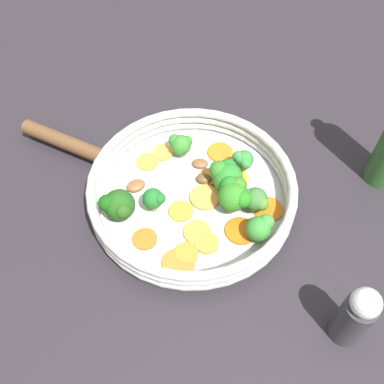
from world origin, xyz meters
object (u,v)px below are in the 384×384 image
(carrot_slice_7, at_px, (209,178))
(mushroom_piece_1, at_px, (136,186))
(carrot_slice_8, at_px, (207,243))
(mushroom_piece_0, at_px, (200,163))
(carrot_slice_11, at_px, (163,153))
(broccoli_floret_4, at_px, (154,199))
(broccoli_floret_5, at_px, (227,176))
(broccoli_floret_6, at_px, (243,160))
(carrot_slice_2, at_px, (147,162))
(mushroom_piece_2, at_px, (204,179))
(carrot_slice_10, at_px, (241,231))
(broccoli_floret_0, at_px, (260,227))
(broccoli_floret_7, at_px, (256,200))
(carrot_slice_1, at_px, (205,196))
(carrot_slice_12, at_px, (181,211))
(broccoli_floret_2, at_px, (235,195))
(carrot_slice_0, at_px, (220,152))
(broccoli_floret_3, at_px, (181,144))
(skillet, at_px, (192,200))
(carrot_slice_9, at_px, (189,253))
(carrot_slice_5, at_px, (179,263))
(carrot_slice_3, at_px, (198,233))
(broccoli_floret_1, at_px, (118,205))
(carrot_slice_4, at_px, (235,180))
(carrot_slice_13, at_px, (145,239))
(carrot_slice_6, at_px, (268,209))
(salt_shaker, at_px, (356,316))

(carrot_slice_7, distance_m, mushroom_piece_1, 0.12)
(carrot_slice_8, bearing_deg, mushroom_piece_0, -82.51)
(carrot_slice_11, distance_m, broccoli_floret_4, 0.12)
(broccoli_floret_5, bearing_deg, broccoli_floret_6, -123.81)
(carrot_slice_2, height_order, mushroom_piece_1, mushroom_piece_1)
(broccoli_floret_6, xyz_separation_m, mushroom_piece_2, (0.06, 0.03, -0.02))
(carrot_slice_10, xyz_separation_m, mushroom_piece_1, (0.17, -0.07, 0.00))
(broccoli_floret_0, bearing_deg, broccoli_floret_7, -82.77)
(carrot_slice_1, bearing_deg, carrot_slice_8, 95.57)
(carrot_slice_10, bearing_deg, carrot_slice_12, -17.57)
(carrot_slice_8, relative_size, broccoli_floret_2, 0.63)
(carrot_slice_0, distance_m, broccoli_floret_3, 0.07)
(broccoli_floret_2, xyz_separation_m, mushroom_piece_2, (0.05, -0.05, -0.03))
(skillet, xyz_separation_m, carrot_slice_1, (-0.02, -0.00, 0.01))
(carrot_slice_9, bearing_deg, carrot_slice_5, 51.26)
(carrot_slice_3, xyz_separation_m, broccoli_floret_2, (-0.05, -0.05, 0.03))
(carrot_slice_2, relative_size, carrot_slice_9, 1.09)
(broccoli_floret_1, bearing_deg, mushroom_piece_1, -105.24)
(carrot_slice_1, xyz_separation_m, mushroom_piece_2, (0.00, -0.03, 0.00))
(carrot_slice_2, bearing_deg, broccoli_floret_0, 144.60)
(carrot_slice_3, distance_m, carrot_slice_8, 0.02)
(broccoli_floret_0, height_order, broccoli_floret_5, broccoli_floret_5)
(carrot_slice_5, bearing_deg, carrot_slice_2, -69.25)
(carrot_slice_10, distance_m, broccoli_floret_0, 0.04)
(broccoli_floret_1, bearing_deg, carrot_slice_11, -110.83)
(carrot_slice_2, bearing_deg, carrot_slice_7, 165.62)
(carrot_slice_0, xyz_separation_m, broccoli_floret_7, (-0.06, 0.11, 0.03))
(broccoli_floret_4, distance_m, mushroom_piece_2, 0.10)
(carrot_slice_2, xyz_separation_m, carrot_slice_3, (-0.09, 0.13, 0.00))
(carrot_slice_7, xyz_separation_m, carrot_slice_12, (0.04, 0.07, -0.00))
(carrot_slice_11, distance_m, mushroom_piece_0, 0.07)
(mushroom_piece_1, relative_size, mushroom_piece_2, 1.21)
(carrot_slice_2, bearing_deg, carrot_slice_1, 147.51)
(carrot_slice_4, relative_size, carrot_slice_7, 1.48)
(carrot_slice_4, bearing_deg, carrot_slice_10, 96.29)
(carrot_slice_2, distance_m, carrot_slice_5, 0.19)
(carrot_slice_11, xyz_separation_m, broccoli_floret_6, (-0.13, 0.03, 0.02))
(carrot_slice_2, xyz_separation_m, carrot_slice_4, (-0.14, 0.03, 0.00))
(carrot_slice_13, distance_m, mushroom_piece_1, 0.10)
(broccoli_floret_3, xyz_separation_m, broccoli_floret_4, (0.03, 0.12, 0.00))
(broccoli_floret_2, bearing_deg, carrot_slice_6, -179.32)
(broccoli_floret_7, bearing_deg, carrot_slice_1, -14.58)
(carrot_slice_8, relative_size, broccoli_floret_5, 0.56)
(carrot_slice_10, xyz_separation_m, mushroom_piece_2, (0.06, -0.09, 0.00))
(carrot_slice_1, distance_m, broccoli_floret_3, 0.10)
(mushroom_piece_2, height_order, salt_shaker, salt_shaker)
(mushroom_piece_0, height_order, salt_shaker, salt_shaker)
(broccoli_floret_0, bearing_deg, broccoli_floret_1, -5.47)
(carrot_slice_3, relative_size, carrot_slice_6, 0.91)
(skillet, bearing_deg, carrot_slice_3, 101.59)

